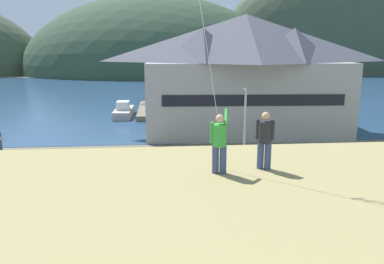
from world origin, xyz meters
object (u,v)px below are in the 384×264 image
(parked_car_back_row_right, at_px, (138,174))
(parked_car_corner_spot, at_px, (373,165))
(parked_car_lone_by_shed, at_px, (320,206))
(parked_car_front_row_red, at_px, (43,172))
(parking_light_pole, at_px, (245,121))
(person_kite_flyer, at_px, (219,141))
(parked_car_mid_row_near, at_px, (36,215))
(harbor_lodge, at_px, (245,70))
(person_companion, at_px, (265,139))
(parked_car_mid_row_far, at_px, (147,213))
(storage_shed_waterside, at_px, (170,111))
(parked_car_back_row_left, at_px, (209,168))
(parked_car_front_row_silver, at_px, (280,173))
(wharf_dock, at_px, (150,110))
(moored_boat_wharfside, at_px, (124,111))

(parked_car_back_row_right, bearing_deg, parked_car_corner_spot, 1.52)
(parked_car_lone_by_shed, relative_size, parked_car_front_row_red, 1.01)
(parked_car_front_row_red, height_order, parking_light_pole, parking_light_pole)
(parked_car_corner_spot, xyz_separation_m, person_kite_flyer, (-13.59, -14.77, 5.74))
(parked_car_corner_spot, bearing_deg, parking_light_pole, 154.79)
(parked_car_mid_row_near, relative_size, parked_car_back_row_right, 1.01)
(harbor_lodge, distance_m, parked_car_mid_row_near, 28.53)
(parked_car_lone_by_shed, bearing_deg, person_companion, -124.93)
(parked_car_mid_row_far, xyz_separation_m, parking_light_pole, (7.42, 10.80, 2.60))
(harbor_lodge, relative_size, storage_shed_waterside, 3.99)
(parked_car_corner_spot, relative_size, parked_car_front_row_red, 1.03)
(person_kite_flyer, bearing_deg, parked_car_back_row_left, 83.46)
(parked_car_front_row_silver, xyz_separation_m, parked_car_front_row_red, (-16.06, 1.69, 0.00))
(parking_light_pole, bearing_deg, wharf_dock, 107.07)
(parked_car_front_row_silver, bearing_deg, parked_car_back_row_right, 175.74)
(parked_car_mid_row_far, relative_size, parked_car_front_row_silver, 0.99)
(wharf_dock, distance_m, person_kite_flyer, 45.45)
(parked_car_front_row_red, bearing_deg, parked_car_mid_row_far, -44.99)
(person_companion, bearing_deg, parked_car_back_row_left, 88.75)
(wharf_dock, bearing_deg, person_companion, -84.36)
(moored_boat_wharfside, xyz_separation_m, person_companion, (7.89, -41.68, 6.06))
(parked_car_corner_spot, bearing_deg, harbor_lodge, 109.53)
(parked_car_front_row_silver, bearing_deg, moored_boat_wharfside, 114.37)
(person_kite_flyer, xyz_separation_m, person_companion, (1.41, 0.28, -0.02))
(harbor_lodge, xyz_separation_m, moored_boat_wharfside, (-14.20, 10.65, -6.10))
(moored_boat_wharfside, distance_m, parked_car_back_row_left, 28.08)
(moored_boat_wharfside, relative_size, parked_car_back_row_left, 1.67)
(harbor_lodge, distance_m, parked_car_mid_row_far, 26.06)
(parked_car_corner_spot, bearing_deg, parked_car_lone_by_shed, -135.13)
(parked_car_lone_by_shed, bearing_deg, harbor_lodge, 87.78)
(storage_shed_waterside, bearing_deg, parked_car_mid_row_near, -107.01)
(parked_car_back_row_left, height_order, parked_car_back_row_right, same)
(parking_light_pole, bearing_deg, storage_shed_waterside, 110.73)
(parking_light_pole, distance_m, person_kite_flyer, 19.71)
(parked_car_mid_row_near, height_order, parking_light_pole, parking_light_pole)
(wharf_dock, xyz_separation_m, parked_car_lone_by_shed, (9.82, -36.86, 0.71))
(parked_car_back_row_left, relative_size, person_kite_flyer, 2.31)
(parked_car_corner_spot, height_order, parked_car_front_row_red, same)
(parked_car_corner_spot, relative_size, parked_car_lone_by_shed, 1.02)
(parked_car_corner_spot, xyz_separation_m, parked_car_lone_by_shed, (-6.77, -6.74, 0.00))
(parked_car_front_row_silver, relative_size, parked_car_front_row_red, 1.00)
(parked_car_mid_row_far, bearing_deg, parked_car_back_row_right, 97.31)
(parking_light_pole, height_order, person_kite_flyer, person_kite_flyer)
(parked_car_back_row_left, bearing_deg, parked_car_corner_spot, -1.69)
(moored_boat_wharfside, xyz_separation_m, parked_car_front_row_red, (-3.22, -26.66, 0.34))
(parked_car_lone_by_shed, distance_m, parked_car_front_row_red, 18.05)
(parked_car_back_row_right, xyz_separation_m, parked_car_front_row_red, (-6.48, 0.98, 0.00))
(parked_car_mid_row_far, distance_m, person_companion, 10.34)
(moored_boat_wharfside, xyz_separation_m, parked_car_mid_row_far, (4.07, -33.95, 0.34))
(parked_car_mid_row_far, bearing_deg, person_companion, -63.71)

